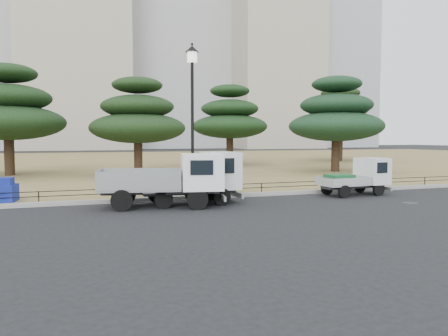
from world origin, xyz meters
name	(u,v)px	position (x,y,z in m)	size (l,w,h in m)	color
ground	(242,207)	(0.00, 0.00, 0.00)	(220.00, 220.00, 0.00)	black
lawn	(133,162)	(0.00, 30.60, 0.07)	(120.00, 56.00, 0.15)	olive
curb	(219,196)	(0.00, 2.60, 0.08)	(120.00, 0.25, 0.16)	gray
truck_large	(169,178)	(-2.46, 0.98, 1.07)	(4.67, 2.55, 1.93)	black
truck_kei_front	(198,178)	(-1.28, 1.38, 0.98)	(3.72, 1.64, 1.97)	black
truck_kei_rear	(358,177)	(6.09, 1.51, 0.81)	(3.18, 1.53, 1.62)	black
street_lamp	(192,95)	(-1.07, 2.90, 4.29)	(0.55, 0.55, 6.13)	black
pipe_fence	(218,187)	(0.00, 2.75, 0.44)	(38.00, 0.04, 0.40)	black
manhole	(410,203)	(6.50, -1.20, 0.01)	(0.60, 0.60, 0.01)	#2D2D30
pine_west_near	(8,111)	(-9.55, 15.71, 4.16)	(6.96, 6.96, 6.96)	black
pine_center_left	(138,118)	(-1.76, 13.97, 3.77)	(6.16, 6.16, 6.26)	black
pine_center_right	(230,119)	(7.24, 21.31, 4.19)	(6.57, 6.57, 6.97)	black
pine_east_near	(336,117)	(11.63, 11.67, 3.97)	(6.56, 6.56, 6.63)	black
pine_east_far	(340,118)	(20.19, 23.91, 4.50)	(7.50, 7.50, 7.53)	black
tower_center_left	(73,20)	(-5.00, 85.00, 27.50)	(22.00, 20.00, 55.00)	#AAA08C
tower_east	(272,48)	(40.00, 82.00, 24.00)	(20.00, 18.00, 48.00)	#AAA08C
tower_far_east	(320,17)	(58.00, 90.00, 35.00)	(24.00, 20.00, 70.00)	#A0A0A5
radio_tower	(375,35)	(72.00, 85.00, 30.04)	(1.80, 1.80, 63.00)	#D83F33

